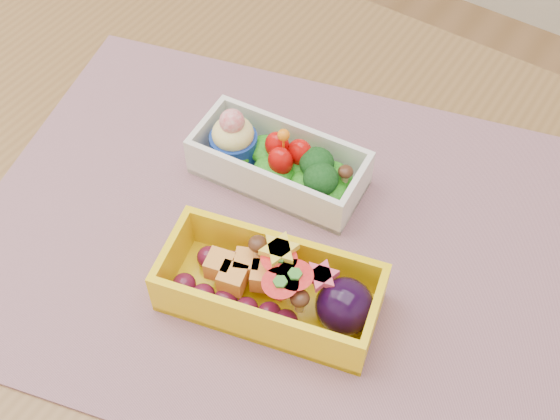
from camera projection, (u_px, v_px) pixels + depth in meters
The scene contains 4 objects.
table at pixel (240, 285), 0.78m from camera, with size 1.20×0.80×0.75m.
placemat at pixel (271, 234), 0.70m from camera, with size 0.58×0.44×0.00m, color gray.
bento_white at pixel (278, 162), 0.72m from camera, with size 0.18×0.09×0.07m.
bento_yellow at pixel (275, 288), 0.63m from camera, with size 0.21×0.13×0.07m.
Camera 1 is at (0.26, -0.32, 1.32)m, focal length 45.56 mm.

